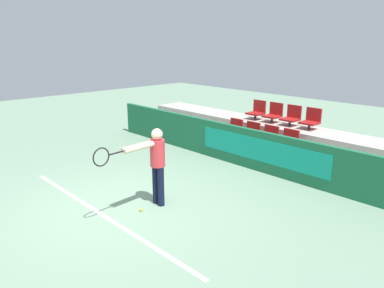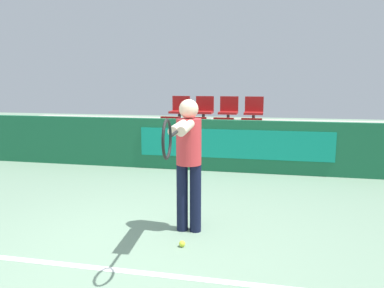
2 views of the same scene
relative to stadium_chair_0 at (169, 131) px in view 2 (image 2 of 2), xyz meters
name	(u,v)px [view 2 (image 2 of 2)]	position (x,y,z in m)	size (l,w,h in m)	color
ground_plane	(137,255)	(0.88, -4.42, -0.65)	(30.00, 30.00, 0.00)	gray
court_baseline	(124,271)	(0.88, -4.75, -0.65)	(5.45, 0.08, 0.01)	white
barrier_wall	(204,145)	(0.89, -0.72, -0.15)	(9.92, 0.14, 0.99)	#19603D
bleacher_tier_front	(208,154)	(0.88, -0.12, -0.45)	(9.52, 1.03, 0.41)	#ADA89E
bleacher_tier_middle	(215,137)	(0.88, 0.91, -0.24)	(9.52, 1.03, 0.81)	#ADA89E
stadium_chair_0	(169,131)	(0.00, 0.00, 0.00)	(0.43, 0.43, 0.55)	#333333
stadium_chair_1	(195,132)	(0.58, 0.00, 0.00)	(0.43, 0.43, 0.55)	#333333
stadium_chair_2	(223,133)	(1.17, 0.00, 0.00)	(0.43, 0.43, 0.55)	#333333
stadium_chair_3	(251,133)	(1.75, 0.00, 0.00)	(0.43, 0.43, 0.55)	#333333
stadium_chair_4	(180,109)	(0.00, 1.03, 0.41)	(0.43, 0.43, 0.55)	#333333
stadium_chair_5	(204,109)	(0.58, 1.03, 0.41)	(0.43, 0.43, 0.55)	#333333
stadium_chair_6	(229,110)	(1.17, 1.03, 0.41)	(0.43, 0.43, 0.55)	#333333
stadium_chair_7	(254,110)	(1.75, 1.03, 0.41)	(0.43, 0.43, 0.55)	#333333
tennis_player	(188,154)	(1.26, -3.80, 0.27)	(0.29, 1.54, 1.51)	black
tennis_ball	(182,244)	(1.28, -4.15, -0.62)	(0.07, 0.07, 0.07)	#CCDB33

